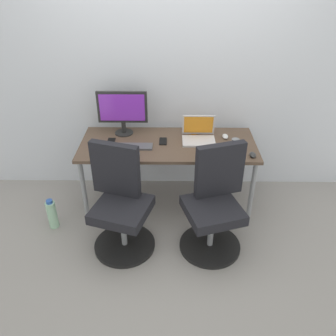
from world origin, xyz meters
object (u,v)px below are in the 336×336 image
object	(u,v)px
office_chair_right	(214,205)
desktop_monitor	(122,110)
office_chair_left	(120,204)
coffee_mug	(194,129)
open_laptop	(199,134)
water_bottle_on_floor	(52,214)

from	to	relation	value
office_chair_right	desktop_monitor	bearing A→B (deg)	136.91
office_chair_left	desktop_monitor	size ratio (longest dim) A/B	1.96
office_chair_left	desktop_monitor	bearing A→B (deg)	93.09
office_chair_left	coffee_mug	world-z (taller)	office_chair_left
office_chair_right	office_chair_left	bearing A→B (deg)	179.99
office_chair_left	open_laptop	xyz separation A→B (m)	(0.69, 0.66, 0.34)
desktop_monitor	open_laptop	bearing A→B (deg)	-9.84
office_chair_right	water_bottle_on_floor	xyz separation A→B (m)	(-1.49, 0.20, -0.28)
open_laptop	coffee_mug	distance (m)	0.14
water_bottle_on_floor	open_laptop	bearing A→B (deg)	18.49
office_chair_right	water_bottle_on_floor	bearing A→B (deg)	172.43
office_chair_left	coffee_mug	distance (m)	1.08
office_chair_left	office_chair_right	distance (m)	0.80
water_bottle_on_floor	office_chair_right	bearing A→B (deg)	-7.57
office_chair_left	water_bottle_on_floor	distance (m)	0.77
office_chair_right	water_bottle_on_floor	distance (m)	1.52
desktop_monitor	coffee_mug	distance (m)	0.72
office_chair_left	water_bottle_on_floor	bearing A→B (deg)	164.01
office_chair_left	coffee_mug	bearing A→B (deg)	50.70
office_chair_right	desktop_monitor	xyz separation A→B (m)	(-0.84, 0.79, 0.53)
office_chair_right	desktop_monitor	distance (m)	1.27
office_chair_left	water_bottle_on_floor	world-z (taller)	office_chair_left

